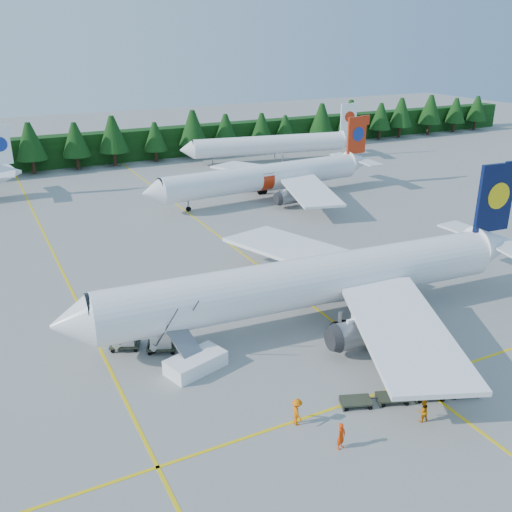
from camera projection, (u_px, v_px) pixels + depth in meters
name	position (u px, v px, depth m)	size (l,w,h in m)	color
ground	(304.00, 363.00, 45.33)	(320.00, 320.00, 0.00)	gray
taxi_stripe_a	(76.00, 299.00, 56.02)	(0.25, 120.00, 0.01)	yellow
taxi_stripe_b	(257.00, 264.00, 64.44)	(0.25, 120.00, 0.01)	yellow
taxi_stripe_cross	(348.00, 404.00, 40.35)	(80.00, 0.25, 0.01)	yellow
treeline_hedge	(87.00, 149.00, 112.24)	(220.00, 4.00, 6.00)	black
airliner_navy	(301.00, 284.00, 50.13)	(44.15, 36.22, 12.83)	white
airliner_red	(259.00, 178.00, 87.91)	(39.56, 32.49, 11.50)	white
airliner_far_right	(265.00, 145.00, 114.23)	(37.05, 9.03, 10.83)	white
airstairs	(193.00, 358.00, 44.33)	(5.11, 6.94, 4.15)	white
service_truck	(386.00, 321.00, 48.95)	(5.86, 2.71, 2.73)	silver
dolly_train	(410.00, 395.00, 40.67)	(10.23, 4.41, 0.13)	#303627
uld_pair	(143.00, 336.00, 46.88)	(5.55, 4.38, 1.86)	#303627
crew_a	(341.00, 436.00, 35.72)	(0.67, 0.44, 1.85)	#E93704
crew_b	(423.00, 411.00, 38.27)	(0.81, 0.63, 1.67)	#D66F04
crew_c	(297.00, 412.00, 37.92)	(0.80, 0.54, 1.94)	#E16204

